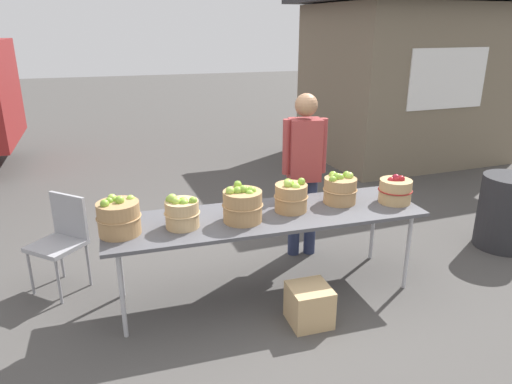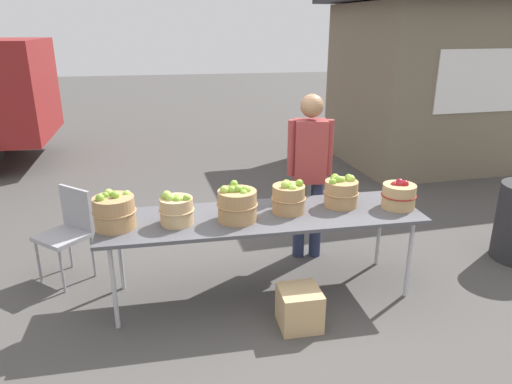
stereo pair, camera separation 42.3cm
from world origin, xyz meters
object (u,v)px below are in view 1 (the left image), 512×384
(market_table, at_px, (266,218))
(apple_basket_green_1, at_px, (182,212))
(trash_barrel, at_px, (506,212))
(apple_basket_green_0, at_px, (119,217))
(apple_basket_green_2, at_px, (243,205))
(apple_basket_green_4, at_px, (340,189))
(apple_basket_red_0, at_px, (395,190))
(produce_crate, at_px, (309,305))
(apple_basket_green_3, at_px, (291,196))
(vendor_adult, at_px, (304,163))
(folding_chair, at_px, (62,235))

(market_table, bearing_deg, apple_basket_green_1, -175.88)
(apple_basket_green_1, height_order, trash_barrel, apple_basket_green_1)
(apple_basket_green_0, distance_m, apple_basket_green_2, 0.97)
(apple_basket_green_2, bearing_deg, apple_basket_green_4, 9.19)
(trash_barrel, bearing_deg, apple_basket_green_2, -175.80)
(apple_basket_green_2, height_order, apple_basket_red_0, apple_basket_green_2)
(apple_basket_green_4, bearing_deg, produce_crate, -130.53)
(apple_basket_green_3, bearing_deg, market_table, -174.30)
(apple_basket_green_1, bearing_deg, vendor_adult, 27.03)
(market_table, relative_size, apple_basket_green_2, 7.99)
(apple_basket_green_2, bearing_deg, produce_crate, -48.51)
(folding_chair, distance_m, produce_crate, 2.25)
(apple_basket_green_4, relative_size, trash_barrel, 0.39)
(apple_basket_green_2, xyz_separation_m, produce_crate, (0.41, -0.47, -0.73))
(apple_basket_green_0, bearing_deg, apple_basket_green_3, 2.59)
(apple_basket_green_1, bearing_deg, produce_crate, -28.35)
(apple_basket_green_0, distance_m, trash_barrel, 3.96)
(apple_basket_green_1, xyz_separation_m, apple_basket_green_2, (0.49, -0.02, 0.02))
(market_table, relative_size, produce_crate, 8.42)
(apple_basket_green_3, xyz_separation_m, produce_crate, (-0.04, -0.56, -0.72))
(apple_basket_green_1, distance_m, vendor_adult, 1.48)
(apple_basket_green_4, bearing_deg, market_table, -173.60)
(apple_basket_green_1, height_order, apple_basket_green_2, apple_basket_green_2)
(apple_basket_green_2, distance_m, apple_basket_red_0, 1.43)
(market_table, bearing_deg, apple_basket_red_0, -2.76)
(apple_basket_green_0, bearing_deg, apple_basket_red_0, -0.39)
(apple_basket_green_4, bearing_deg, apple_basket_green_3, -173.28)
(apple_basket_green_2, height_order, apple_basket_green_3, apple_basket_green_2)
(apple_basket_green_0, distance_m, vendor_adult, 1.91)
(folding_chair, bearing_deg, apple_basket_green_3, 25.81)
(market_table, xyz_separation_m, apple_basket_green_0, (-1.20, -0.04, 0.17))
(folding_chair, bearing_deg, trash_barrel, 36.86)
(apple_basket_green_1, height_order, produce_crate, apple_basket_green_1)
(apple_basket_green_1, distance_m, apple_basket_green_3, 0.95)
(produce_crate, bearing_deg, folding_chair, 148.41)
(market_table, xyz_separation_m, apple_basket_green_1, (-0.72, -0.05, 0.16))
(apple_basket_red_0, relative_size, folding_chair, 0.36)
(market_table, relative_size, apple_basket_green_1, 9.45)
(trash_barrel, bearing_deg, apple_basket_green_1, -176.74)
(apple_basket_green_0, relative_size, apple_basket_green_1, 1.19)
(market_table, bearing_deg, apple_basket_green_2, -162.27)
(vendor_adult, distance_m, trash_barrel, 2.26)
(vendor_adult, bearing_deg, market_table, 54.97)
(vendor_adult, relative_size, folding_chair, 1.94)
(apple_basket_green_0, bearing_deg, market_table, 1.99)
(apple_basket_green_1, distance_m, folding_chair, 1.25)
(apple_basket_green_3, bearing_deg, apple_basket_green_1, -175.50)
(apple_basket_green_0, bearing_deg, vendor_adult, 20.22)
(apple_basket_green_3, distance_m, apple_basket_green_4, 0.49)
(apple_basket_green_3, bearing_deg, produce_crate, -94.27)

